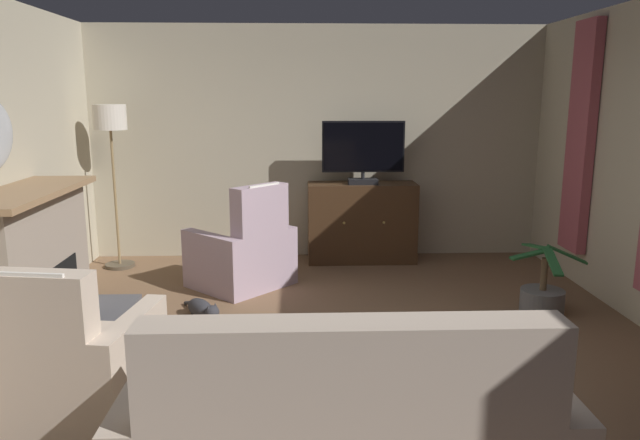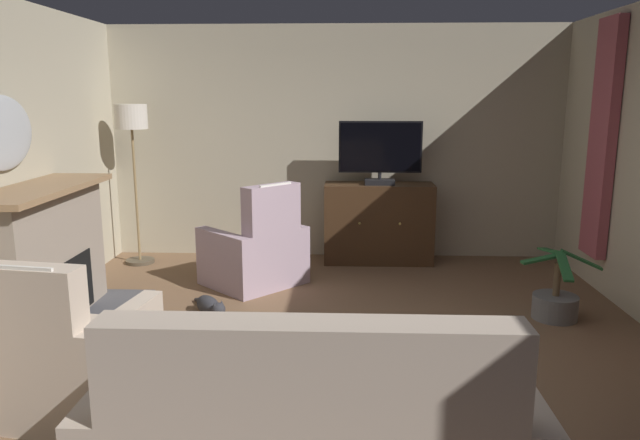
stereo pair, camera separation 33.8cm
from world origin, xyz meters
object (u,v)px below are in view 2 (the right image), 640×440
object	(u,v)px
fireplace	(45,260)
wall_mirror_oval	(2,133)
cat	(210,306)
tv_cabinet	(378,225)
coffee_table	(298,349)
folded_newspaper	(299,347)
tv_remote	(325,337)
floor_lamp	(132,135)
television	(380,151)
armchair_angled_to_table	(257,253)
armchair_near_window	(71,360)
potted_plant_on_hearth_side	(555,302)

from	to	relation	value
fireplace	wall_mirror_oval	world-z (taller)	wall_mirror_oval
cat	tv_cabinet	bearing A→B (deg)	48.86
coffee_table	folded_newspaper	bearing A→B (deg)	-81.02
tv_remote	floor_lamp	xyz separation A→B (m)	(-2.30, 3.12, 1.09)
television	tv_remote	world-z (taller)	television
fireplace	television	xyz separation A→B (m)	(2.94, 2.09, 0.74)
armchair_angled_to_table	cat	xyz separation A→B (m)	(-0.30, -0.91, -0.25)
armchair_angled_to_table	armchair_near_window	distance (m)	2.71
wall_mirror_oval	tv_remote	size ratio (longest dim) A/B	5.42
coffee_table	television	bearing A→B (deg)	78.17
floor_lamp	coffee_table	bearing A→B (deg)	-56.35
wall_mirror_oval	cat	distance (m)	2.24
tv_cabinet	folded_newspaper	distance (m)	3.50
wall_mirror_oval	floor_lamp	distance (m)	2.01
tv_cabinet	cat	world-z (taller)	tv_cabinet
potted_plant_on_hearth_side	folded_newspaper	bearing A→B (deg)	-142.86
armchair_near_window	potted_plant_on_hearth_side	bearing A→B (deg)	25.80
cat	potted_plant_on_hearth_side	bearing A→B (deg)	0.82
fireplace	floor_lamp	xyz separation A→B (m)	(0.12, 1.97, 0.92)
folded_newspaper	floor_lamp	bearing A→B (deg)	115.05
armchair_angled_to_table	armchair_near_window	bearing A→B (deg)	-106.87
armchair_angled_to_table	potted_plant_on_hearth_side	bearing A→B (deg)	-17.33
television	tv_remote	distance (m)	3.40
wall_mirror_oval	coffee_table	distance (m)	3.06
wall_mirror_oval	floor_lamp	size ratio (longest dim) A/B	0.50
television	fireplace	bearing A→B (deg)	-144.60
cat	coffee_table	bearing A→B (deg)	-58.76
tv_remote	cat	bearing A→B (deg)	155.18
wall_mirror_oval	tv_cabinet	distance (m)	4.02
fireplace	potted_plant_on_hearth_side	world-z (taller)	fireplace
potted_plant_on_hearth_side	cat	world-z (taller)	potted_plant_on_hearth_side
tv_remote	cat	world-z (taller)	tv_remote
fireplace	tv_cabinet	distance (m)	3.64
wall_mirror_oval	tv_remote	bearing A→B (deg)	-23.22
armchair_angled_to_table	cat	world-z (taller)	armchair_angled_to_table
tv_remote	armchair_near_window	world-z (taller)	armchair_near_window
coffee_table	folded_newspaper	size ratio (longest dim) A/B	3.16
cat	floor_lamp	bearing A→B (deg)	125.72
coffee_table	armchair_angled_to_table	distance (m)	2.51
tv_remote	armchair_near_window	size ratio (longest dim) A/B	0.16
wall_mirror_oval	armchair_near_window	bearing A→B (deg)	-51.97
television	potted_plant_on_hearth_side	xyz separation A→B (m)	(1.47, -1.75, -1.17)
television	coffee_table	size ratio (longest dim) A/B	1.00
tv_cabinet	television	bearing A→B (deg)	-90.00
fireplace	folded_newspaper	bearing A→B (deg)	-29.80
wall_mirror_oval	tv_remote	xyz separation A→B (m)	(2.66, -1.14, -1.24)
wall_mirror_oval	fireplace	bearing A→B (deg)	-0.00
coffee_table	floor_lamp	xyz separation A→B (m)	(-2.13, 3.20, 1.15)
tv_remote	floor_lamp	size ratio (longest dim) A/B	0.09
coffee_table	wall_mirror_oval	bearing A→B (deg)	153.87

